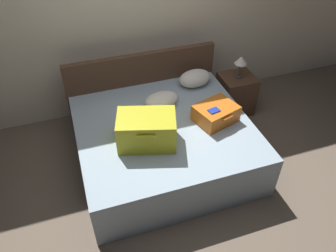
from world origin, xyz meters
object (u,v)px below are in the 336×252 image
at_px(table_lamp, 241,61).
at_px(nightstand, 236,94).
at_px(pillow_near_headboard, 161,100).
at_px(pillow_center_head, 195,78).
at_px(hard_case_large, 147,130).
at_px(bed, 164,143).
at_px(hard_case_medium, 216,113).

bearing_deg(table_lamp, nightstand, 0.00).
relative_size(pillow_near_headboard, table_lamp, 1.37).
distance_m(pillow_near_headboard, pillow_center_head, 0.59).
height_order(hard_case_large, pillow_near_headboard, hard_case_large).
xyz_separation_m(bed, hard_case_large, (-0.24, -0.19, 0.43)).
distance_m(pillow_near_headboard, table_lamp, 1.16).
bearing_deg(hard_case_large, pillow_near_headboard, 75.71).
distance_m(hard_case_medium, pillow_center_head, 0.72).
bearing_deg(pillow_center_head, hard_case_medium, -93.73).
height_order(hard_case_medium, nightstand, hard_case_medium).
xyz_separation_m(pillow_near_headboard, pillow_center_head, (0.52, 0.27, 0.02)).
height_order(pillow_center_head, nightstand, pillow_center_head).
distance_m(hard_case_large, nightstand, 1.71).
bearing_deg(table_lamp, pillow_near_headboard, -167.51).
height_order(hard_case_medium, pillow_center_head, pillow_center_head).
relative_size(bed, hard_case_large, 2.84).
bearing_deg(pillow_near_headboard, nightstand, 12.49).
height_order(hard_case_large, hard_case_medium, hard_case_large).
distance_m(hard_case_large, pillow_center_head, 1.18).
relative_size(hard_case_large, nightstand, 1.21).
height_order(hard_case_medium, table_lamp, table_lamp).
xyz_separation_m(hard_case_medium, nightstand, (0.65, 0.69, -0.35)).
height_order(pillow_near_headboard, table_lamp, table_lamp).
xyz_separation_m(nightstand, table_lamp, (0.00, 0.00, 0.50)).
bearing_deg(pillow_center_head, hard_case_large, -135.94).
xyz_separation_m(bed, hard_case_medium, (0.56, -0.08, 0.36)).
xyz_separation_m(hard_case_large, hard_case_medium, (0.80, 0.11, -0.07)).
height_order(pillow_center_head, table_lamp, table_lamp).
xyz_separation_m(hard_case_large, pillow_near_headboard, (0.33, 0.55, -0.09)).
height_order(hard_case_large, table_lamp, hard_case_large).
height_order(pillow_near_headboard, pillow_center_head, pillow_center_head).
bearing_deg(pillow_near_headboard, table_lamp, 12.49).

